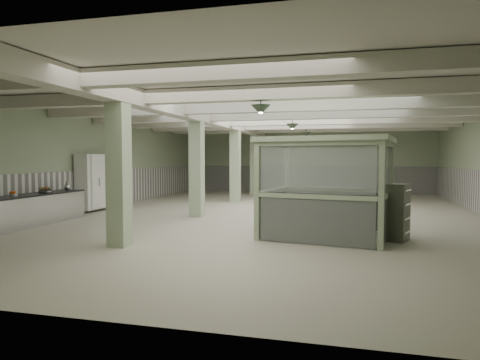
% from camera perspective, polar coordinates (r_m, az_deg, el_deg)
% --- Properties ---
extents(floor, '(20.00, 20.00, 0.00)m').
position_cam_1_polar(floor, '(14.83, 4.74, -4.67)').
color(floor, beige).
rests_on(floor, ground).
extents(ceiling, '(14.00, 20.00, 0.02)m').
position_cam_1_polar(ceiling, '(14.79, 4.80, 9.30)').
color(ceiling, beige).
rests_on(ceiling, wall_back).
extents(wall_back, '(14.00, 0.02, 3.60)m').
position_cam_1_polar(wall_back, '(24.62, 8.64, 2.56)').
color(wall_back, '#9BAB89').
rests_on(wall_back, floor).
extents(wall_front, '(14.00, 0.02, 3.60)m').
position_cam_1_polar(wall_front, '(5.12, -14.20, 0.94)').
color(wall_front, '#9BAB89').
rests_on(wall_front, floor).
extents(wall_left, '(0.02, 20.00, 3.60)m').
position_cam_1_polar(wall_left, '(17.30, -18.77, 2.26)').
color(wall_left, '#9BAB89').
rests_on(wall_left, floor).
extents(wainscot_left, '(0.05, 19.90, 1.50)m').
position_cam_1_polar(wainscot_left, '(17.33, -18.64, -1.21)').
color(wainscot_left, white).
rests_on(wainscot_left, floor).
extents(wainscot_back, '(13.90, 0.05, 1.50)m').
position_cam_1_polar(wainscot_back, '(24.62, 8.62, 0.11)').
color(wainscot_back, white).
rests_on(wainscot_back, floor).
extents(girder, '(0.45, 19.90, 0.40)m').
position_cam_1_polar(girder, '(15.38, -4.53, 8.23)').
color(girder, beige).
rests_on(girder, ceiling).
extents(beam_a, '(13.90, 0.35, 0.32)m').
position_cam_1_polar(beam_a, '(7.55, -4.99, 14.02)').
color(beam_a, beige).
rests_on(beam_a, ceiling).
extents(beam_b, '(13.90, 0.35, 0.32)m').
position_cam_1_polar(beam_b, '(9.91, -0.10, 11.38)').
color(beam_b, beige).
rests_on(beam_b, ceiling).
extents(beam_c, '(13.90, 0.35, 0.32)m').
position_cam_1_polar(beam_c, '(12.33, 2.84, 9.73)').
color(beam_c, beige).
rests_on(beam_c, ceiling).
extents(beam_d, '(13.90, 0.35, 0.32)m').
position_cam_1_polar(beam_d, '(14.77, 4.79, 8.60)').
color(beam_d, beige).
rests_on(beam_d, ceiling).
extents(beam_e, '(13.90, 0.35, 0.32)m').
position_cam_1_polar(beam_e, '(17.23, 6.18, 7.79)').
color(beam_e, beige).
rests_on(beam_e, ceiling).
extents(beam_f, '(13.90, 0.35, 0.32)m').
position_cam_1_polar(beam_f, '(19.70, 7.22, 7.18)').
color(beam_f, beige).
rests_on(beam_f, ceiling).
extents(beam_g, '(13.90, 0.35, 0.32)m').
position_cam_1_polar(beam_g, '(22.18, 8.03, 6.71)').
color(beam_g, beige).
rests_on(beam_g, ceiling).
extents(column_a, '(0.42, 0.42, 3.60)m').
position_cam_1_polar(column_a, '(9.83, -15.87, 1.86)').
color(column_a, '#AEC49E').
rests_on(column_a, floor).
extents(column_b, '(0.42, 0.42, 3.60)m').
position_cam_1_polar(column_b, '(14.37, -5.79, 2.28)').
color(column_b, '#AEC49E').
rests_on(column_b, floor).
extents(column_c, '(0.42, 0.42, 3.60)m').
position_cam_1_polar(column_c, '(19.14, -0.63, 2.47)').
color(column_c, '#AEC49E').
rests_on(column_c, floor).
extents(column_d, '(0.42, 0.42, 3.60)m').
position_cam_1_polar(column_d, '(23.03, 1.94, 2.56)').
color(column_d, '#AEC49E').
rests_on(column_d, floor).
extents(pendant_front, '(0.44, 0.44, 0.22)m').
position_cam_1_polar(pendant_front, '(9.75, 2.78, 9.32)').
color(pendant_front, '#314030').
rests_on(pendant_front, ceiling).
extents(pendant_mid, '(0.44, 0.44, 0.22)m').
position_cam_1_polar(pendant_mid, '(15.16, 6.98, 7.04)').
color(pendant_mid, '#314030').
rests_on(pendant_mid, ceiling).
extents(pendant_back, '(0.44, 0.44, 0.22)m').
position_cam_1_polar(pendant_back, '(20.12, 8.82, 6.03)').
color(pendant_back, '#314030').
rests_on(pendant_back, ceiling).
extents(prep_counter, '(0.87, 4.97, 0.91)m').
position_cam_1_polar(prep_counter, '(13.55, -27.41, -3.76)').
color(prep_counter, '#AFAEB3').
rests_on(prep_counter, floor).
extents(pitcher_near, '(0.26, 0.28, 0.30)m').
position_cam_1_polar(pitcher_near, '(14.88, -22.06, -0.78)').
color(pitcher_near, '#AFAEB3').
rests_on(pitcher_near, prep_counter).
extents(veg_colander, '(0.50, 0.50, 0.19)m').
position_cam_1_polar(veg_colander, '(14.23, -24.49, -1.21)').
color(veg_colander, '#3E3E43').
rests_on(veg_colander, prep_counter).
extents(orange_bowl, '(0.27, 0.27, 0.08)m').
position_cam_1_polar(orange_bowl, '(13.32, -27.97, -1.80)').
color(orange_bowl, '#B2B2B7').
rests_on(orange_bowl, prep_counter).
extents(walkin_cooler, '(0.86, 2.18, 2.00)m').
position_cam_1_polar(walkin_cooler, '(16.84, -18.27, -0.47)').
color(walkin_cooler, white).
rests_on(walkin_cooler, floor).
extents(guard_booth, '(3.45, 3.07, 2.47)m').
position_cam_1_polar(guard_booth, '(10.84, 11.56, 1.42)').
color(guard_booth, '#9DB08D').
rests_on(guard_booth, floor).
extents(filing_cabinet, '(0.63, 0.74, 1.36)m').
position_cam_1_polar(filing_cabinet, '(10.85, 20.27, -4.05)').
color(filing_cabinet, '#575C4D').
rests_on(filing_cabinet, floor).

